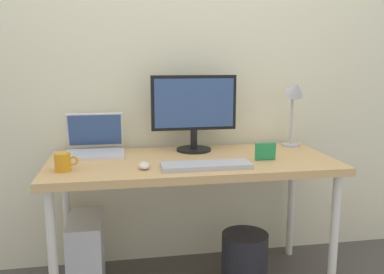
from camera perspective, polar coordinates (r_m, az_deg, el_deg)
The scene contains 11 objects.
back_wall at distance 2.53m, azimuth -1.57°, elevation 11.57°, with size 4.40×0.04×2.60m, color beige.
desk at distance 2.22m, azimuth 0.00°, elevation -4.65°, with size 1.51×0.66×0.74m.
monitor at distance 2.37m, azimuth 0.27°, elevation 3.95°, with size 0.49×0.20×0.44m.
laptop at distance 2.38m, azimuth -13.27°, elevation -0.93°, with size 0.32×0.28×0.22m.
desk_lamp at distance 2.54m, azimuth 13.98°, elevation 5.15°, with size 0.11×0.16×0.42m.
keyboard at distance 2.03m, azimuth 1.95°, elevation -3.95°, with size 0.44×0.14×0.02m, color #B2B2B7.
mouse at distance 2.02m, azimuth -6.62°, elevation -3.92°, with size 0.06×0.09×0.03m, color silver.
coffee_mug at distance 2.05m, azimuth -17.38°, elevation -3.32°, with size 0.11×0.08×0.09m.
photo_frame at distance 2.21m, azimuth 10.08°, elevation -1.95°, with size 0.11×0.02×0.09m, color #268C4C.
computer_tower at distance 2.41m, azimuth -14.36°, elevation -15.48°, with size 0.18×0.36×0.42m, color silver.
wastebasket at distance 2.45m, azimuth 7.27°, elevation -16.35°, with size 0.26×0.26×0.30m, color #232328.
Camera 1 is at (-0.37, -2.11, 1.25)m, focal length 38.64 mm.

